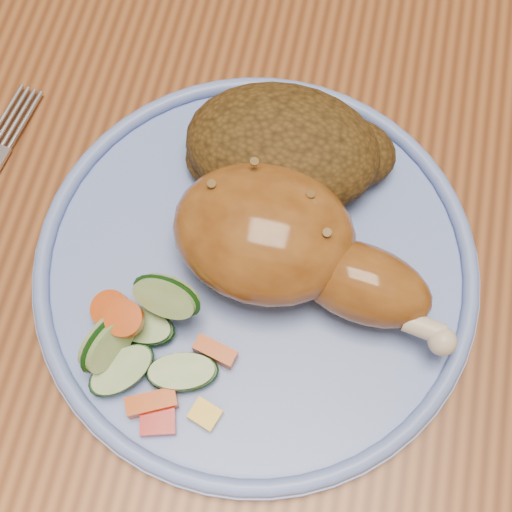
# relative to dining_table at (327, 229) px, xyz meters

# --- Properties ---
(ground) EXTENTS (4.00, 4.00, 0.00)m
(ground) POSITION_rel_dining_table_xyz_m (0.00, 0.00, -0.67)
(ground) COLOR brown
(ground) RESTS_ON ground
(dining_table) EXTENTS (0.90, 1.40, 0.75)m
(dining_table) POSITION_rel_dining_table_xyz_m (0.00, 0.00, 0.00)
(dining_table) COLOR brown
(dining_table) RESTS_ON ground
(plate) EXTENTS (0.27, 0.27, 0.01)m
(plate) POSITION_rel_dining_table_xyz_m (-0.04, -0.08, 0.09)
(plate) COLOR #6B87DC
(plate) RESTS_ON dining_table
(plate_rim) EXTENTS (0.27, 0.27, 0.01)m
(plate_rim) POSITION_rel_dining_table_xyz_m (-0.04, -0.08, 0.10)
(plate_rim) COLOR #6B87DC
(plate_rim) RESTS_ON plate
(chicken_leg) EXTENTS (0.18, 0.10, 0.06)m
(chicken_leg) POSITION_rel_dining_table_xyz_m (-0.02, -0.07, 0.12)
(chicken_leg) COLOR brown
(chicken_leg) RESTS_ON plate
(rice_pilaf) EXTENTS (0.13, 0.09, 0.05)m
(rice_pilaf) POSITION_rel_dining_table_xyz_m (-0.04, -0.00, 0.12)
(rice_pilaf) COLOR #4A3312
(rice_pilaf) RESTS_ON plate
(vegetable_pile) EXTENTS (0.09, 0.10, 0.05)m
(vegetable_pile) POSITION_rel_dining_table_xyz_m (-0.09, -0.14, 0.11)
(vegetable_pile) COLOR #A50A05
(vegetable_pile) RESTS_ON plate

